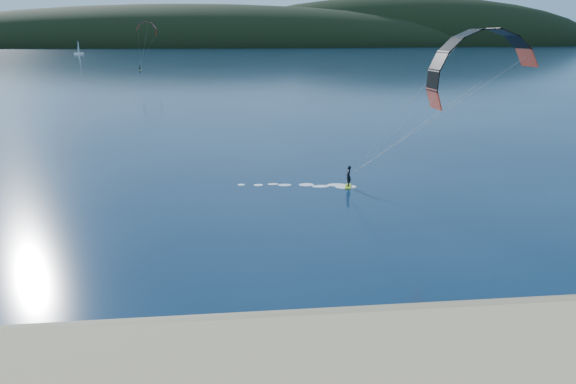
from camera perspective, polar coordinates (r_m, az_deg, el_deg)
The scene contains 5 objects.
wet_sand at distance 24.98m, azimuth -7.39°, elevation -14.98°, with size 220.00×2.50×0.10m.
headland at distance 762.06m, azimuth -6.13°, elevation 16.11°, with size 1200.00×310.00×140.00m.
kitesurfer_near at distance 41.84m, azimuth 20.34°, elevation 11.19°, with size 23.58×9.56×14.50m.
kitesurfer_far at distance 213.37m, azimuth -15.70°, elevation 16.98°, with size 9.53×7.37×17.77m.
sailboat at distance 434.17m, azimuth -22.57°, elevation 14.29°, with size 7.16×4.64×10.24m.
Camera 1 is at (0.95, -16.66, 13.30)m, focal length 31.44 mm.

